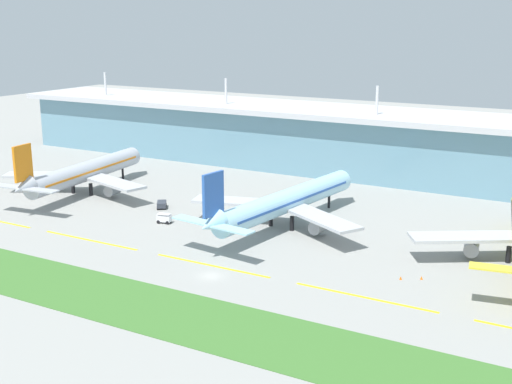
{
  "coord_description": "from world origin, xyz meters",
  "views": [
    {
      "loc": [
        70.16,
        -106.3,
        50.49
      ],
      "look_at": [
        -11.98,
        40.07,
        7.0
      ],
      "focal_mm": 47.0,
      "sensor_mm": 36.0,
      "label": 1
    }
  ],
  "objects_px": {
    "baggage_cart": "(164,218)",
    "safety_cone_nose_front": "(401,278)",
    "airliner_near": "(84,172)",
    "safety_cone_left_wingtip": "(422,278)",
    "airliner_middle": "(285,202)",
    "pushback_tug": "(162,204)"
  },
  "relations": [
    {
      "from": "airliner_near",
      "to": "airliner_middle",
      "type": "relative_size",
      "value": 0.93
    },
    {
      "from": "airliner_near",
      "to": "airliner_middle",
      "type": "height_order",
      "value": "same"
    },
    {
      "from": "airliner_near",
      "to": "safety_cone_nose_front",
      "type": "distance_m",
      "value": 105.38
    },
    {
      "from": "airliner_near",
      "to": "safety_cone_left_wingtip",
      "type": "relative_size",
      "value": 85.02
    },
    {
      "from": "baggage_cart",
      "to": "safety_cone_nose_front",
      "type": "height_order",
      "value": "baggage_cart"
    },
    {
      "from": "airliner_middle",
      "to": "pushback_tug",
      "type": "relative_size",
      "value": 12.86
    },
    {
      "from": "airliner_near",
      "to": "pushback_tug",
      "type": "bearing_deg",
      "value": -3.65
    },
    {
      "from": "pushback_tug",
      "to": "safety_cone_left_wingtip",
      "type": "xyz_separation_m",
      "value": [
        76.96,
        -16.47,
        -0.75
      ]
    },
    {
      "from": "airliner_near",
      "to": "baggage_cart",
      "type": "distance_m",
      "value": 41.28
    },
    {
      "from": "safety_cone_left_wingtip",
      "to": "safety_cone_nose_front",
      "type": "relative_size",
      "value": 1.0
    },
    {
      "from": "safety_cone_left_wingtip",
      "to": "safety_cone_nose_front",
      "type": "distance_m",
      "value": 4.19
    },
    {
      "from": "airliner_middle",
      "to": "baggage_cart",
      "type": "bearing_deg",
      "value": -156.31
    },
    {
      "from": "safety_cone_nose_front",
      "to": "baggage_cart",
      "type": "bearing_deg",
      "value": 173.19
    },
    {
      "from": "baggage_cart",
      "to": "airliner_near",
      "type": "bearing_deg",
      "value": 161.74
    },
    {
      "from": "pushback_tug",
      "to": "baggage_cart",
      "type": "xyz_separation_m",
      "value": [
        9.05,
        -10.92,
        0.16
      ]
    },
    {
      "from": "airliner_middle",
      "to": "safety_cone_left_wingtip",
      "type": "bearing_deg",
      "value": -24.2
    },
    {
      "from": "airliner_middle",
      "to": "pushback_tug",
      "type": "distance_m",
      "value": 37.58
    },
    {
      "from": "airliner_middle",
      "to": "safety_cone_left_wingtip",
      "type": "height_order",
      "value": "airliner_middle"
    },
    {
      "from": "safety_cone_left_wingtip",
      "to": "safety_cone_nose_front",
      "type": "height_order",
      "value": "same"
    },
    {
      "from": "pushback_tug",
      "to": "baggage_cart",
      "type": "distance_m",
      "value": 14.19
    },
    {
      "from": "pushback_tug",
      "to": "safety_cone_left_wingtip",
      "type": "height_order",
      "value": "pushback_tug"
    },
    {
      "from": "airliner_near",
      "to": "pushback_tug",
      "type": "xyz_separation_m",
      "value": [
        29.84,
        -1.91,
        -5.34
      ]
    }
  ]
}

